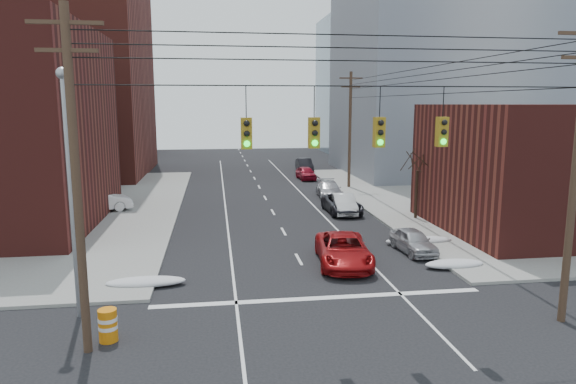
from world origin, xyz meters
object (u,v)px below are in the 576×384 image
object	(u,v)px
parked_car_d	(329,189)
lot_car_c	(19,218)
parked_car_e	(306,173)
parked_car_c	(342,204)
lot_car_a	(99,201)
construction_barrel	(108,325)
lot_car_b	(83,199)
red_pickup	(343,250)
parked_car_f	(304,165)
parked_car_b	(344,204)
parked_car_a	(413,241)
lot_car_d	(13,207)

from	to	relation	value
parked_car_d	lot_car_c	distance (m)	23.97
parked_car_e	parked_car_c	bearing A→B (deg)	-94.86
parked_car_e	lot_car_a	distance (m)	23.62
construction_barrel	parked_car_c	bearing A→B (deg)	55.96
parked_car_c	lot_car_b	world-z (taller)	lot_car_b
red_pickup	parked_car_f	size ratio (longest dim) A/B	1.16
parked_car_d	parked_car_e	bearing A→B (deg)	95.17
lot_car_a	lot_car_b	distance (m)	1.85
parked_car_d	parked_car_f	distance (m)	17.50
parked_car_b	parked_car_c	distance (m)	0.21
parked_car_a	parked_car_b	distance (m)	10.48
parked_car_b	construction_barrel	size ratio (longest dim) A/B	3.82
parked_car_b	red_pickup	bearing A→B (deg)	-98.60
construction_barrel	parked_car_b	bearing A→B (deg)	55.52
parked_car_c	parked_car_e	world-z (taller)	parked_car_e
parked_car_a	construction_barrel	world-z (taller)	parked_car_a
red_pickup	parked_car_d	xyz separation A→B (m)	(3.44, 18.61, -0.06)
red_pickup	construction_barrel	distance (m)	12.36
red_pickup	parked_car_a	xyz separation A→B (m)	(4.31, 1.55, -0.11)
parked_car_b	parked_car_d	bearing A→B (deg)	92.44
parked_car_a	lot_car_d	distance (m)	27.81
parked_car_b	construction_barrel	distance (m)	23.19
parked_car_b	lot_car_d	xyz separation A→B (m)	(-23.72, 1.84, 0.06)
lot_car_d	red_pickup	bearing A→B (deg)	-123.78
red_pickup	parked_car_c	world-z (taller)	red_pickup
lot_car_c	parked_car_a	bearing A→B (deg)	-84.83
parked_car_c	lot_car_d	world-z (taller)	lot_car_d
red_pickup	construction_barrel	xyz separation A→B (m)	(-10.07, -7.17, -0.17)
parked_car_b	construction_barrel	world-z (taller)	parked_car_b
lot_car_b	parked_car_c	bearing A→B (deg)	-97.03
parked_car_f	lot_car_d	size ratio (longest dim) A/B	1.28
lot_car_a	lot_car_d	distance (m)	5.78
lot_car_a	construction_barrel	bearing A→B (deg)	175.21
parked_car_a	lot_car_c	size ratio (longest dim) A/B	0.72
parked_car_a	parked_car_e	world-z (taller)	parked_car_e
parked_car_d	lot_car_d	xyz separation A→B (m)	(-24.10, -4.82, 0.08)
lot_car_c	construction_barrel	size ratio (longest dim) A/B	4.62
lot_car_a	construction_barrel	distance (m)	22.25
lot_car_a	construction_barrel	world-z (taller)	lot_car_a
red_pickup	lot_car_b	world-z (taller)	lot_car_b
lot_car_c	parked_car_b	bearing A→B (deg)	-59.17
red_pickup	lot_car_b	size ratio (longest dim) A/B	1.02
parked_car_e	construction_barrel	xyz separation A→B (m)	(-13.41, -36.67, -0.11)
lot_car_b	parked_car_a	bearing A→B (deg)	-120.96
lot_car_d	construction_barrel	distance (m)	23.48
lot_car_a	parked_car_f	bearing A→B (deg)	-59.17
parked_car_c	lot_car_b	bearing A→B (deg)	168.79
red_pickup	parked_car_c	bearing A→B (deg)	82.79
lot_car_c	construction_barrel	world-z (taller)	lot_car_c
parked_car_d	parked_car_c	bearing A→B (deg)	-89.59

